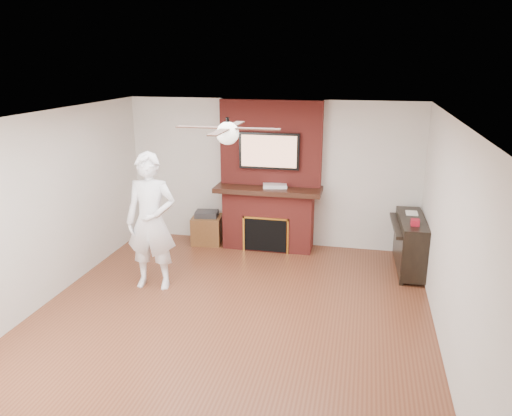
% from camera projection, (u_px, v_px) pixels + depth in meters
% --- Properties ---
extents(room_shell, '(5.36, 5.86, 2.86)m').
position_uv_depth(room_shell, '(229.00, 223.00, 5.96)').
color(room_shell, '#582C1A').
rests_on(room_shell, ground).
extents(fireplace, '(1.78, 0.64, 2.50)m').
position_uv_depth(fireplace, '(269.00, 191.00, 8.42)').
color(fireplace, maroon).
rests_on(fireplace, ground).
extents(tv, '(1.00, 0.08, 0.60)m').
position_uv_depth(tv, '(269.00, 151.00, 8.18)').
color(tv, black).
rests_on(tv, fireplace).
extents(ceiling_fan, '(1.21, 1.21, 0.31)m').
position_uv_depth(ceiling_fan, '(228.00, 132.00, 5.65)').
color(ceiling_fan, black).
rests_on(ceiling_fan, room_shell).
extents(person, '(0.75, 0.54, 1.94)m').
position_uv_depth(person, '(151.00, 222.00, 6.90)').
color(person, white).
rests_on(person, ground).
extents(side_table, '(0.56, 0.56, 0.58)m').
position_uv_depth(side_table, '(207.00, 228.00, 8.79)').
color(side_table, brown).
rests_on(side_table, ground).
extents(piano, '(0.52, 1.29, 0.93)m').
position_uv_depth(piano, '(410.00, 242.00, 7.59)').
color(piano, black).
rests_on(piano, ground).
extents(cable_box, '(0.43, 0.30, 0.06)m').
position_uv_depth(cable_box, '(275.00, 186.00, 8.27)').
color(cable_box, silver).
rests_on(cable_box, fireplace).
extents(candle_orange, '(0.07, 0.07, 0.13)m').
position_uv_depth(candle_orange, '(260.00, 247.00, 8.48)').
color(candle_orange, orange).
rests_on(candle_orange, ground).
extents(candle_green, '(0.07, 0.07, 0.10)m').
position_uv_depth(candle_green, '(264.00, 248.00, 8.46)').
color(candle_green, '#33702D').
rests_on(candle_green, ground).
extents(candle_cream, '(0.09, 0.09, 0.11)m').
position_uv_depth(candle_cream, '(267.00, 246.00, 8.53)').
color(candle_cream, beige).
rests_on(candle_cream, ground).
extents(candle_blue, '(0.06, 0.06, 0.07)m').
position_uv_depth(candle_blue, '(283.00, 249.00, 8.46)').
color(candle_blue, '#345D9C').
rests_on(candle_blue, ground).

